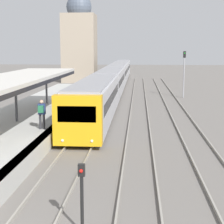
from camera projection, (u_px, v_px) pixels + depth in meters
platform_canopy at (16, 78)px, 22.93m from camera, size 4.00×19.26×2.81m
person_on_platform at (42, 112)px, 20.94m from camera, size 0.40×0.40×1.66m
train_near at (115, 77)px, 49.41m from camera, size 2.64×60.71×3.08m
signal_post_near at (82, 191)px, 10.81m from camera, size 0.20×0.21×2.12m
signal_mast_far at (184, 69)px, 41.02m from camera, size 0.28×0.29×5.11m
distant_domed_building at (79, 41)px, 60.57m from camera, size 5.24×5.24×13.97m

